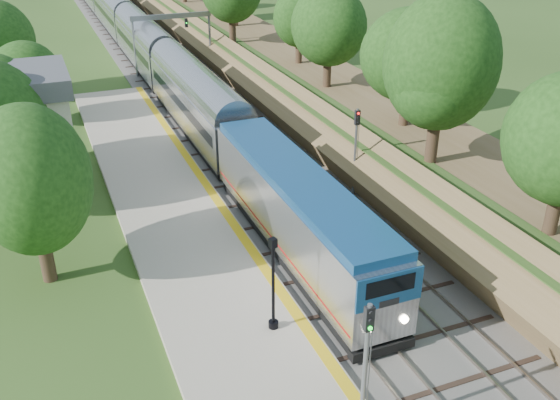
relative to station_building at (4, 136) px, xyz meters
name	(u,v)px	position (x,y,z in m)	size (l,w,h in m)	color
trackbed	(161,62)	(16.00, 30.00, -4.02)	(9.50, 170.00, 0.28)	#4C4944
platform	(208,277)	(8.80, -14.00, -3.90)	(6.40, 68.00, 0.38)	#ACA28A
yellow_stripe	(260,262)	(11.65, -14.00, -3.70)	(0.55, 68.00, 0.01)	gold
embankment	(230,39)	(24.35, 30.00, -2.14)	(10.64, 170.00, 11.70)	brown
station_building	(4,136)	(0.00, 0.00, 0.00)	(8.60, 6.60, 8.00)	beige
signal_gantry	(172,27)	(16.47, 24.99, 0.73)	(8.40, 0.38, 6.20)	slate
trees_behind_platform	(63,182)	(2.83, -9.33, 0.44)	(7.82, 53.32, 7.21)	#332316
train	(146,49)	(14.00, 27.35, -1.78)	(3.06, 101.88, 4.50)	black
lamppost_far	(273,289)	(10.33, -19.23, -1.68)	(0.45, 0.45, 4.54)	black
signal_platform	(366,356)	(11.10, -25.82, -0.33)	(0.32, 0.26, 5.51)	slate
signal_farside	(356,143)	(20.20, -8.18, -0.47)	(0.31, 0.25, 5.72)	slate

